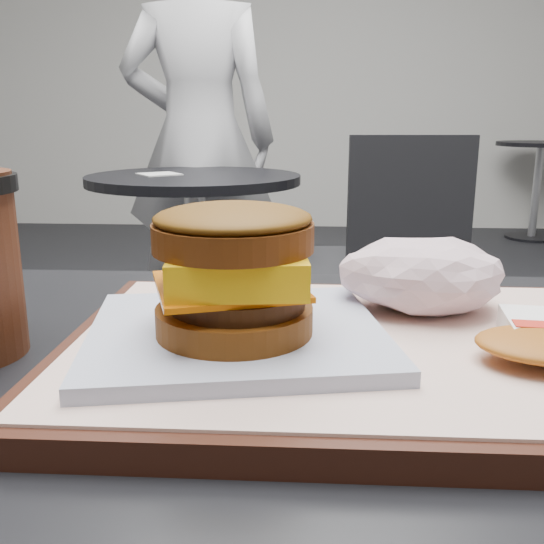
{
  "coord_description": "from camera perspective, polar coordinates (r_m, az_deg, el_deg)",
  "views": [
    {
      "loc": [
        0.02,
        -0.33,
        0.93
      ],
      "look_at": [
        0.0,
        0.05,
        0.83
      ],
      "focal_mm": 40.0,
      "sensor_mm": 36.0,
      "label": 1
    }
  ],
  "objects": [
    {
      "name": "bg_table_far",
      "position": [
        5.16,
        23.81,
        9.06
      ],
      "size": [
        0.66,
        0.66,
        0.75
      ],
      "color": "black",
      "rests_on": "ground"
    },
    {
      "name": "patron",
      "position": [
        2.49,
        -6.87,
        12.27
      ],
      "size": [
        0.63,
        0.42,
        1.69
      ],
      "primitive_type": "imported",
      "rotation": [
        0.0,
        0.0,
        3.17
      ],
      "color": "silver",
      "rests_on": "ground"
    },
    {
      "name": "neighbor_table",
      "position": [
        2.05,
        -7.19,
        3.51
      ],
      "size": [
        0.7,
        0.7,
        0.75
      ],
      "color": "black",
      "rests_on": "ground"
    },
    {
      "name": "crumpled_wrapper",
      "position": [
        0.47,
        13.92,
        -0.23
      ],
      "size": [
        0.12,
        0.1,
        0.06
      ],
      "primitive_type": null,
      "color": "silver",
      "rests_on": "serving_tray"
    },
    {
      "name": "breakfast_sandwich",
      "position": [
        0.38,
        -3.49,
        -1.37
      ],
      "size": [
        0.22,
        0.2,
        0.09
      ],
      "color": "silver",
      "rests_on": "serving_tray"
    },
    {
      "name": "napkin",
      "position": [
        2.04,
        -10.57,
        9.04
      ],
      "size": [
        0.17,
        0.17,
        0.0
      ],
      "primitive_type": "cube",
      "rotation": [
        0.0,
        0.0,
        0.62
      ],
      "color": "silver",
      "rests_on": "neighbor_table"
    },
    {
      "name": "serving_tray",
      "position": [
        0.42,
        7.01,
        -7.36
      ],
      "size": [
        0.38,
        0.28,
        0.02
      ],
      "color": "black",
      "rests_on": "customer_table"
    },
    {
      "name": "neighbor_chair",
      "position": [
        2.01,
        9.2,
        2.01
      ],
      "size": [
        0.61,
        0.44,
        0.88
      ],
      "color": "#AEAEB3",
      "rests_on": "ground"
    }
  ]
}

